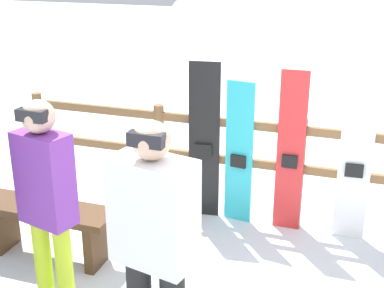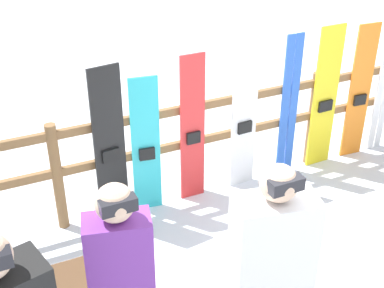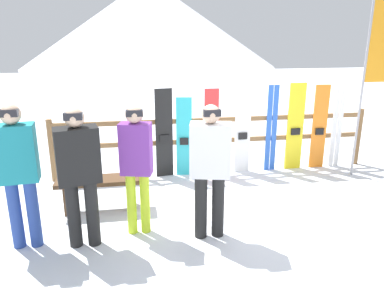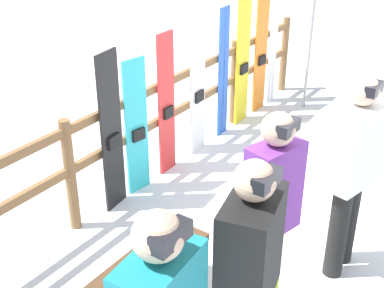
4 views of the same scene
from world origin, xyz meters
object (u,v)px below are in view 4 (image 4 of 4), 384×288
(person_white, at_px, (352,165))
(snowboard_orange, at_px, (261,54))
(bench, at_px, (141,282))
(snowboard_yellow, at_px, (243,62))
(snowboard_white, at_px, (198,90))
(person_purple, at_px, (272,207))
(snowboard_red, at_px, (166,105))
(ski_pair_blue, at_px, (223,73))
(snowboard_cyan, at_px, (136,128))
(ski_pair_white, at_px, (273,46))
(snowboard_black_stripe, at_px, (112,134))
(person_black, at_px, (249,275))

(person_white, relative_size, snowboard_orange, 1.07)
(bench, relative_size, snowboard_yellow, 0.75)
(person_white, height_order, snowboard_white, person_white)
(bench, relative_size, person_purple, 0.73)
(snowboard_yellow, bearing_deg, snowboard_white, -180.00)
(snowboard_red, distance_m, ski_pair_blue, 1.11)
(person_white, distance_m, snowboard_cyan, 2.13)
(ski_pair_blue, relative_size, ski_pair_white, 0.99)
(snowboard_black_stripe, relative_size, snowboard_yellow, 0.97)
(snowboard_red, relative_size, ski_pair_blue, 0.98)
(snowboard_white, relative_size, ski_pair_blue, 0.96)
(snowboard_red, xyz_separation_m, ski_pair_blue, (1.11, 0.00, 0.02))
(ski_pair_blue, relative_size, snowboard_yellow, 0.98)
(ski_pair_white, bearing_deg, snowboard_black_stripe, -179.94)
(person_white, bearing_deg, bench, 145.83)
(person_white, height_order, snowboard_cyan, person_white)
(snowboard_cyan, bearing_deg, person_white, -89.44)
(person_black, bearing_deg, snowboard_cyan, 54.45)
(snowboard_orange, distance_m, ski_pair_white, 0.35)
(bench, distance_m, ski_pair_white, 4.40)
(person_white, xyz_separation_m, ski_pair_white, (2.83, 2.11, -0.16))
(person_purple, height_order, snowboard_orange, person_purple)
(person_white, height_order, snowboard_red, person_white)
(bench, relative_size, snowboard_orange, 0.77)
(snowboard_red, distance_m, ski_pair_white, 2.37)
(person_white, distance_m, snowboard_white, 2.36)
(snowboard_cyan, xyz_separation_m, ski_pair_blue, (1.59, 0.00, 0.09))
(snowboard_black_stripe, relative_size, snowboard_white, 1.03)
(person_purple, height_order, ski_pair_blue, person_purple)
(snowboard_red, height_order, snowboard_white, snowboard_red)
(person_purple, bearing_deg, snowboard_orange, 29.40)
(ski_pair_blue, bearing_deg, snowboard_red, -179.82)
(bench, bearing_deg, person_white, -34.17)
(person_purple, height_order, ski_pair_white, person_purple)
(bench, xyz_separation_m, snowboard_red, (1.84, 1.17, 0.41))
(bench, xyz_separation_m, snowboard_orange, (3.86, 1.17, 0.42))
(person_black, distance_m, ski_pair_white, 4.81)
(person_black, xyz_separation_m, snowboard_black_stripe, (1.14, 2.08, -0.19))
(snowboard_black_stripe, bearing_deg, person_white, -80.16)
(snowboard_red, bearing_deg, snowboard_orange, 0.00)
(ski_pair_blue, bearing_deg, person_black, -145.87)
(person_purple, bearing_deg, snowboard_yellow, 33.24)
(bench, bearing_deg, person_purple, -53.64)
(person_black, distance_m, snowboard_cyan, 2.57)
(snowboard_red, bearing_deg, person_purple, -125.02)
(snowboard_cyan, relative_size, snowboard_red, 0.91)
(person_white, height_order, snowboard_black_stripe, person_white)
(snowboard_black_stripe, bearing_deg, snowboard_white, -0.00)
(snowboard_red, height_order, snowboard_orange, snowboard_orange)
(person_white, relative_size, snowboard_cyan, 1.20)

